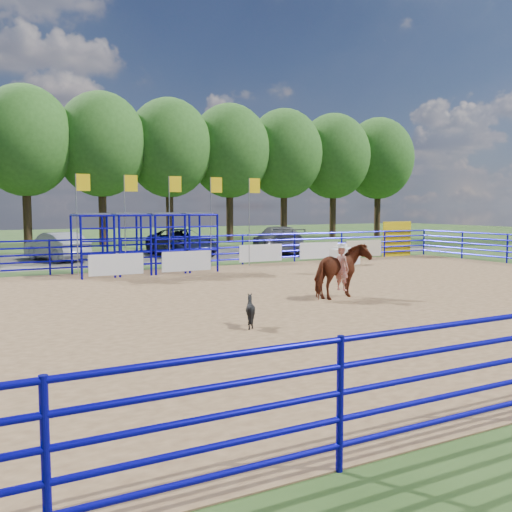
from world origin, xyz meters
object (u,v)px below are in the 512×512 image
object	(u,v)px
announcer_table	(345,257)
horse_and_rider	(342,269)
car_c	(181,242)
car_b	(57,246)
calf	(250,311)
car_d	(278,239)

from	to	relation	value
announcer_table	horse_and_rider	size ratio (longest dim) A/B	0.61
horse_and_rider	car_c	world-z (taller)	horse_and_rider
car_b	car_c	size ratio (longest dim) A/B	0.82
calf	car_c	size ratio (longest dim) A/B	0.14
car_c	car_b	bearing A→B (deg)	175.00
car_b	car_c	xyz separation A→B (m)	(6.88, -0.24, 0.02)
announcer_table	calf	size ratio (longest dim) A/B	1.92
calf	car_b	xyz separation A→B (m)	(-1.27, 19.56, 0.36)
horse_and_rider	car_c	size ratio (longest dim) A/B	0.43
car_c	car_d	xyz separation A→B (m)	(6.01, -0.88, 0.05)
horse_and_rider	calf	bearing A→B (deg)	-152.21
announcer_table	car_c	size ratio (longest dim) A/B	0.26
calf	car_b	bearing A→B (deg)	-18.81
horse_and_rider	car_c	xyz separation A→B (m)	(1.18, 16.98, -0.15)
announcer_table	car_c	world-z (taller)	car_c
car_d	car_b	bearing A→B (deg)	12.03
calf	car_d	distance (m)	21.80
horse_and_rider	car_d	bearing A→B (deg)	65.95
car_d	announcer_table	bearing A→B (deg)	101.30
car_b	car_d	distance (m)	12.93
car_b	car_d	bearing A→B (deg)	157.51
announcer_table	car_b	bearing A→B (deg)	143.63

